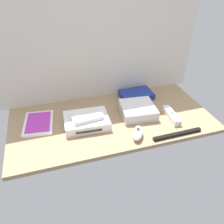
# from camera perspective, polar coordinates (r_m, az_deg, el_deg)

# --- Properties ---
(ground_plane) EXTENTS (1.00, 0.48, 0.02)m
(ground_plane) POSITION_cam_1_polar(r_m,az_deg,el_deg) (1.17, -0.00, -2.02)
(ground_plane) COLOR #9E7F5B
(ground_plane) RESTS_ON ground
(back_wall) EXTENTS (1.10, 0.01, 0.64)m
(back_wall) POSITION_cam_1_polar(r_m,az_deg,el_deg) (1.23, -3.49, 17.15)
(back_wall) COLOR silver
(back_wall) RESTS_ON ground
(game_console) EXTENTS (0.22, 0.17, 0.04)m
(game_console) POSITION_cam_1_polar(r_m,az_deg,el_deg) (1.12, -6.31, -2.22)
(game_console) COLOR white
(game_console) RESTS_ON ground_plane
(mini_computer) EXTENTS (0.19, 0.19, 0.05)m
(mini_computer) POSITION_cam_1_polar(r_m,az_deg,el_deg) (1.19, 6.44, 0.42)
(mini_computer) COLOR silver
(mini_computer) RESTS_ON ground_plane
(game_case) EXTENTS (0.16, 0.21, 0.02)m
(game_case) POSITION_cam_1_polar(r_m,az_deg,el_deg) (1.18, -17.64, -2.63)
(game_case) COLOR white
(game_case) RESTS_ON ground_plane
(network_router) EXTENTS (0.18, 0.13, 0.03)m
(network_router) POSITION_cam_1_polar(r_m,az_deg,el_deg) (1.34, 6.00, 4.24)
(network_router) COLOR navy
(network_router) RESTS_ON ground_plane
(remote_wand) EXTENTS (0.04, 0.15, 0.03)m
(remote_wand) POSITION_cam_1_polar(r_m,az_deg,el_deg) (1.20, 14.43, -0.81)
(remote_wand) COLOR white
(remote_wand) RESTS_ON ground_plane
(remote_nunchuk) EXTENTS (0.09, 0.11, 0.05)m
(remote_nunchuk) POSITION_cam_1_polar(r_m,az_deg,el_deg) (1.05, 6.39, -5.20)
(remote_nunchuk) COLOR white
(remote_nunchuk) RESTS_ON ground_plane
(remote_classic_pad) EXTENTS (0.15, 0.10, 0.02)m
(remote_classic_pad) POSITION_cam_1_polar(r_m,az_deg,el_deg) (1.09, -6.17, -1.16)
(remote_classic_pad) COLOR white
(remote_classic_pad) RESTS_ON game_console
(sensor_bar) EXTENTS (0.24, 0.02, 0.01)m
(sensor_bar) POSITION_cam_1_polar(r_m,az_deg,el_deg) (1.10, 15.81, -5.30)
(sensor_bar) COLOR black
(sensor_bar) RESTS_ON ground_plane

